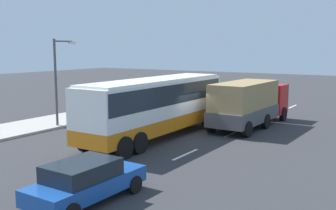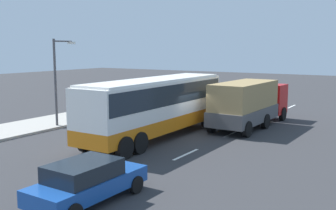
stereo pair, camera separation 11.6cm
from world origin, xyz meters
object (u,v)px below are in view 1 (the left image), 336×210
at_px(car_black_sedan, 211,97).
at_px(pedestrian_near_curb, 125,96).
at_px(cargo_truck, 250,102).
at_px(street_lamp, 58,75).
at_px(car_blue_saloon, 86,180).
at_px(coach_bus, 156,102).

bearing_deg(car_black_sedan, pedestrian_near_curb, 142.46).
bearing_deg(pedestrian_near_curb, car_black_sedan, 53.62).
bearing_deg(cargo_truck, car_black_sedan, 42.81).
bearing_deg(street_lamp, car_blue_saloon, -128.77).
bearing_deg(car_blue_saloon, street_lamp, 52.24).
height_order(cargo_truck, street_lamp, street_lamp).
bearing_deg(car_black_sedan, car_blue_saloon, -159.81).
xyz_separation_m(coach_bus, cargo_truck, (6.17, -3.32, -0.49)).
height_order(coach_bus, street_lamp, street_lamp).
distance_m(car_black_sedan, pedestrian_near_curb, 7.91).
xyz_separation_m(car_blue_saloon, pedestrian_near_curb, (17.00, 11.88, 0.34)).
bearing_deg(coach_bus, car_black_sedan, 12.85).
distance_m(car_black_sedan, street_lamp, 15.12).
relative_size(cargo_truck, street_lamp, 1.49).
xyz_separation_m(coach_bus, car_black_sedan, (13.56, 3.16, -1.36)).
distance_m(pedestrian_near_curb, street_lamp, 8.79).
height_order(car_black_sedan, pedestrian_near_curb, pedestrian_near_curb).
xyz_separation_m(coach_bus, car_blue_saloon, (-9.35, -3.47, -1.38)).
xyz_separation_m(cargo_truck, car_blue_saloon, (-15.52, -0.14, -0.88)).
xyz_separation_m(coach_bus, street_lamp, (-0.74, 7.26, 1.33)).
distance_m(car_black_sedan, car_blue_saloon, 23.85).
bearing_deg(coach_bus, street_lamp, 95.52).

